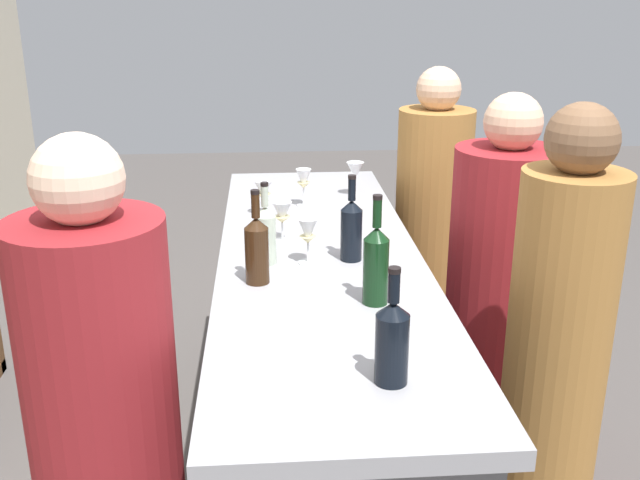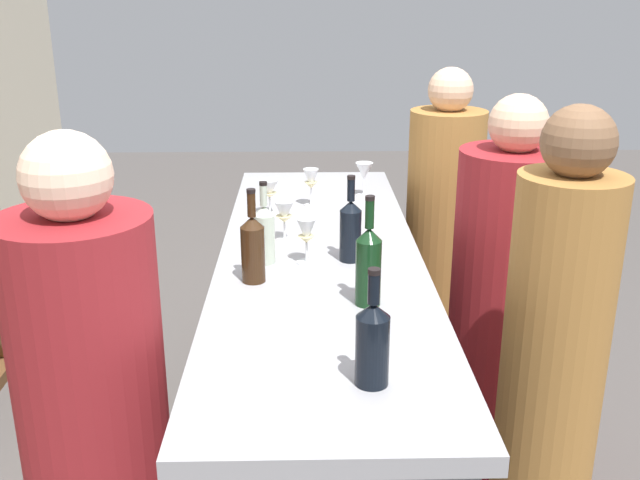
# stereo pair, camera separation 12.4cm
# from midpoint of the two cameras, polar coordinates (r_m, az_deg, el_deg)

# --- Properties ---
(bar_counter) EXTENTS (2.31, 0.69, 0.96)m
(bar_counter) POSITION_cam_midpoint_polar(r_m,az_deg,el_deg) (2.72, 1.33, -10.48)
(bar_counter) COLOR slate
(bar_counter) RESTS_ON ground
(wine_bottle_leftmost_near_black) EXTENTS (0.08, 0.08, 0.29)m
(wine_bottle_leftmost_near_black) POSITION_cam_midpoint_polar(r_m,az_deg,el_deg) (1.69, 6.22, -7.88)
(wine_bottle_leftmost_near_black) COLOR black
(wine_bottle_leftmost_near_black) RESTS_ON bar_counter
(wine_bottle_second_left_dark_green) EXTENTS (0.07, 0.07, 0.33)m
(wine_bottle_second_left_dark_green) POSITION_cam_midpoint_polar(r_m,az_deg,el_deg) (2.09, 5.49, -1.89)
(wine_bottle_second_left_dark_green) COLOR black
(wine_bottle_second_left_dark_green) RESTS_ON bar_counter
(wine_bottle_center_amber_brown) EXTENTS (0.07, 0.07, 0.30)m
(wine_bottle_center_amber_brown) POSITION_cam_midpoint_polar(r_m,az_deg,el_deg) (2.25, -3.69, -0.56)
(wine_bottle_center_amber_brown) COLOR #331E0F
(wine_bottle_center_amber_brown) RESTS_ON bar_counter
(wine_bottle_second_right_clear_pale) EXTENTS (0.07, 0.07, 0.28)m
(wine_bottle_second_right_clear_pale) POSITION_cam_midpoint_polar(r_m,az_deg,el_deg) (2.41, -2.88, 0.58)
(wine_bottle_second_right_clear_pale) COLOR #B7C6B2
(wine_bottle_second_right_clear_pale) RESTS_ON bar_counter
(wine_bottle_rightmost_near_black) EXTENTS (0.07, 0.07, 0.29)m
(wine_bottle_rightmost_near_black) POSITION_cam_midpoint_polar(r_m,az_deg,el_deg) (2.43, 3.85, 0.86)
(wine_bottle_rightmost_near_black) COLOR black
(wine_bottle_rightmost_near_black) RESTS_ON bar_counter
(wine_glass_near_left) EXTENTS (0.08, 0.08, 0.15)m
(wine_glass_near_left) POSITION_cam_midpoint_polar(r_m,az_deg,el_deg) (3.20, 4.57, 5.29)
(wine_glass_near_left) COLOR white
(wine_glass_near_left) RESTS_ON bar_counter
(wine_glass_near_center) EXTENTS (0.06, 0.06, 0.16)m
(wine_glass_near_center) POSITION_cam_midpoint_polar(r_m,az_deg,el_deg) (3.04, 0.46, 4.62)
(wine_glass_near_center) COLOR white
(wine_glass_near_center) RESTS_ON bar_counter
(wine_glass_near_right) EXTENTS (0.07, 0.07, 0.15)m
(wine_glass_near_right) POSITION_cam_midpoint_polar(r_m,az_deg,el_deg) (2.40, 0.41, 0.48)
(wine_glass_near_right) COLOR white
(wine_glass_near_right) RESTS_ON bar_counter
(wine_glass_far_left) EXTENTS (0.07, 0.07, 0.15)m
(wine_glass_far_left) POSITION_cam_midpoint_polar(r_m,az_deg,el_deg) (2.62, -1.45, 2.02)
(wine_glass_far_left) COLOR white
(wine_glass_far_left) RESTS_ON bar_counter
(wine_glass_far_center) EXTENTS (0.07, 0.07, 0.14)m
(wine_glass_far_center) POSITION_cam_midpoint_polar(r_m,az_deg,el_deg) (2.93, -2.75, 3.84)
(wine_glass_far_center) COLOR white
(wine_glass_far_center) RESTS_ON bar_counter
(person_left_guest) EXTENTS (0.36, 0.36, 1.54)m
(person_left_guest) POSITION_cam_midpoint_polar(r_m,az_deg,el_deg) (2.36, 19.01, -10.06)
(person_left_guest) COLOR #9E6B33
(person_left_guest) RESTS_ON ground
(person_center_guest) EXTENTS (0.44, 0.44, 1.49)m
(person_center_guest) POSITION_cam_midpoint_polar(r_m,az_deg,el_deg) (3.52, 10.46, -0.03)
(person_center_guest) COLOR #9E6B33
(person_center_guest) RESTS_ON ground
(person_right_guest) EXTENTS (0.43, 0.43, 1.48)m
(person_right_guest) POSITION_cam_midpoint_polar(r_m,az_deg,el_deg) (2.87, 15.18, -5.28)
(person_right_guest) COLOR maroon
(person_right_guest) RESTS_ON ground
(person_server_behind) EXTENTS (0.44, 0.44, 1.51)m
(person_server_behind) POSITION_cam_midpoint_polar(r_m,az_deg,el_deg) (2.11, -15.36, -14.32)
(person_server_behind) COLOR maroon
(person_server_behind) RESTS_ON ground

